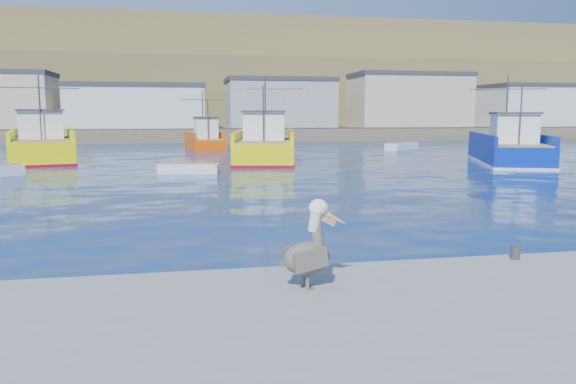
# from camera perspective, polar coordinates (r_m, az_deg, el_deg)

# --- Properties ---
(ground) EXTENTS (260.00, 260.00, 0.00)m
(ground) POSITION_cam_1_polar(r_m,az_deg,el_deg) (15.29, 5.33, -5.95)
(ground) COLOR navy
(ground) RESTS_ON ground
(dock_bollards) EXTENTS (36.20, 0.20, 0.30)m
(dock_bollards) POSITION_cam_1_polar(r_m,az_deg,el_deg) (12.22, 12.54, -6.54)
(dock_bollards) COLOR #4C4C4C
(dock_bollards) RESTS_ON dock
(far_shore) EXTENTS (200.00, 81.00, 24.00)m
(far_shore) POSITION_cam_1_polar(r_m,az_deg,el_deg) (123.64, -8.98, 10.36)
(far_shore) COLOR brown
(far_shore) RESTS_ON ground
(trawler_yellow_a) EXTENTS (7.28, 14.02, 6.78)m
(trawler_yellow_a) POSITION_cam_1_polar(r_m,az_deg,el_deg) (48.30, -23.69, 4.33)
(trawler_yellow_a) COLOR #EDE804
(trawler_yellow_a) RESTS_ON ground
(trawler_yellow_b) EXTENTS (6.51, 13.20, 6.68)m
(trawler_yellow_b) POSITION_cam_1_polar(r_m,az_deg,el_deg) (43.87, -2.37, 4.64)
(trawler_yellow_b) COLOR #EDE804
(trawler_yellow_b) RESTS_ON ground
(trawler_blue) EXTENTS (7.89, 12.34, 6.56)m
(trawler_blue) POSITION_cam_1_polar(r_m,az_deg,el_deg) (44.49, 21.50, 4.07)
(trawler_blue) COLOR #05229B
(trawler_blue) RESTS_ON ground
(boat_orange) EXTENTS (4.31, 8.55, 6.07)m
(boat_orange) POSITION_cam_1_polar(r_m,az_deg,el_deg) (58.31, -8.46, 5.31)
(boat_orange) COLOR #E14905
(boat_orange) RESTS_ON ground
(skiff_mid) EXTENTS (3.83, 1.99, 0.79)m
(skiff_mid) POSITION_cam_1_polar(r_m,az_deg,el_deg) (35.14, -10.03, 2.29)
(skiff_mid) COLOR silver
(skiff_mid) RESTS_ON ground
(skiff_far) EXTENTS (4.23, 3.66, 0.91)m
(skiff_far) POSITION_cam_1_polar(r_m,az_deg,el_deg) (58.43, 11.48, 4.52)
(skiff_far) COLOR silver
(skiff_far) RESTS_ON ground
(pelican) EXTENTS (1.33, 0.71, 1.64)m
(pelican) POSITION_cam_1_polar(r_m,az_deg,el_deg) (10.27, 2.18, -5.96)
(pelican) COLOR #595451
(pelican) RESTS_ON dock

